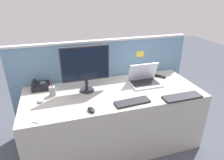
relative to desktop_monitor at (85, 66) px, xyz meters
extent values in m
plane|color=#424751|center=(0.28, -0.11, -1.02)|extent=(10.00, 10.00, 0.00)
cube|color=#ADA89E|center=(0.28, -0.11, -0.66)|extent=(1.99, 0.82, 0.72)
cube|color=#6084A3|center=(0.28, 0.34, -0.43)|extent=(2.29, 0.06, 1.18)
cube|color=#B7BAC1|center=(0.28, 0.34, 0.17)|extent=(2.29, 0.07, 0.02)
cube|color=pink|center=(0.20, 0.31, 0.07)|extent=(0.09, 0.01, 0.08)
cube|color=yellow|center=(0.78, 0.31, -0.03)|extent=(0.11, 0.01, 0.08)
cylinder|color=#232328|center=(0.00, -0.01, -0.29)|extent=(0.16, 0.16, 0.02)
cylinder|color=#232328|center=(0.00, -0.01, -0.22)|extent=(0.04, 0.04, 0.13)
cube|color=#232328|center=(0.00, 0.00, 0.02)|extent=(0.52, 0.03, 0.38)
cube|color=black|center=(0.00, -0.01, 0.02)|extent=(0.49, 0.01, 0.35)
cube|color=silver|center=(0.70, -0.05, -0.29)|extent=(0.36, 0.26, 0.02)
cube|color=black|center=(0.70, -0.04, -0.28)|extent=(0.32, 0.19, 0.00)
cube|color=silver|center=(0.70, 0.04, -0.17)|extent=(0.36, 0.09, 0.23)
cube|color=silver|center=(0.70, 0.03, -0.17)|extent=(0.34, 0.08, 0.21)
cube|color=black|center=(-0.50, 0.21, -0.28)|extent=(0.20, 0.20, 0.06)
cube|color=#4C6B5B|center=(-0.48, 0.24, -0.25)|extent=(0.06, 0.07, 0.01)
cylinder|color=black|center=(-0.57, 0.21, -0.23)|extent=(0.04, 0.18, 0.04)
cube|color=#232328|center=(0.94, -0.46, -0.29)|extent=(0.43, 0.14, 0.02)
cube|color=#232328|center=(0.39, -0.40, -0.29)|extent=(0.37, 0.15, 0.02)
ellipsoid|color=#9EA0A8|center=(-0.50, -0.10, -0.29)|extent=(0.08, 0.11, 0.03)
ellipsoid|color=black|center=(-0.04, -0.43, -0.29)|extent=(0.09, 0.11, 0.03)
cylinder|color=#99999E|center=(-0.37, 0.00, -0.25)|extent=(0.07, 0.07, 0.10)
cylinder|color=black|center=(-0.37, -0.02, -0.20)|extent=(0.02, 0.02, 0.13)
cylinder|color=red|center=(-0.38, 0.01, -0.19)|extent=(0.02, 0.01, 0.14)
cube|color=#B7BAC1|center=(-0.50, -0.42, -0.30)|extent=(0.13, 0.14, 0.01)
cube|color=black|center=(0.98, 0.11, -0.29)|extent=(0.14, 0.16, 0.02)
camera|label=1|loc=(-0.31, -2.01, 0.76)|focal=31.94mm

